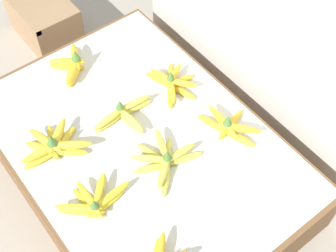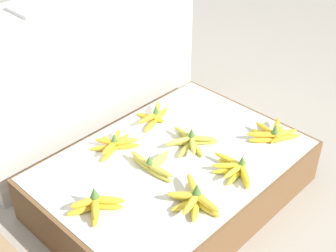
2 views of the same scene
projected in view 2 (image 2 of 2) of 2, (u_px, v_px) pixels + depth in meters
name	position (u px, v px, depth m)	size (l,w,h in m)	color
ground_plane	(173.00, 197.00, 2.20)	(10.00, 10.00, 0.00)	#A89E8E
display_platform	(173.00, 179.00, 2.13)	(1.17, 0.82, 0.23)	brown
back_vendor_table	(79.00, 73.00, 2.41)	(1.26, 0.42, 0.76)	beige
banana_bunch_front_midleft	(194.00, 199.00, 1.82)	(0.20, 0.24, 0.11)	gold
banana_bunch_front_midright	(235.00, 169.00, 1.97)	(0.15, 0.24, 0.09)	yellow
banana_bunch_front_right	(272.00, 134.00, 2.18)	(0.23, 0.20, 0.10)	gold
banana_bunch_middle_left	(96.00, 205.00, 1.79)	(0.20, 0.15, 0.11)	gold
banana_bunch_middle_midleft	(153.00, 164.00, 2.00)	(0.14, 0.25, 0.09)	#DBCC4C
banana_bunch_middle_midright	(190.00, 141.00, 2.13)	(0.23, 0.24, 0.09)	gold
banana_bunch_back_midleft	(114.00, 144.00, 2.12)	(0.23, 0.18, 0.09)	gold
banana_bunch_back_midright	(154.00, 116.00, 2.30)	(0.23, 0.16, 0.10)	gold
foam_tray_white	(35.00, 7.00, 2.10)	(0.20, 0.18, 0.02)	white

